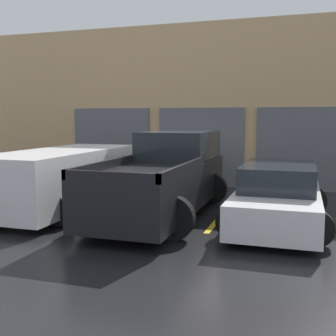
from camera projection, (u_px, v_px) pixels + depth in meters
name	position (u px, v px, depth m)	size (l,w,h in m)	color
ground_plane	(182.00, 202.00, 11.61)	(28.00, 28.00, 0.00)	black
shophouse_building	(209.00, 107.00, 14.40)	(17.72, 0.68, 5.48)	tan
pickup_truck	(166.00, 176.00, 10.11)	(2.47, 5.58, 1.96)	black
sedan_white	(278.00, 197.00, 9.06)	(2.16, 4.24, 1.32)	white
sedan_side	(63.00, 177.00, 10.62)	(2.31, 4.89, 1.51)	white
parking_stripe_far_left	(20.00, 206.00, 11.11)	(0.12, 2.20, 0.01)	gold
parking_stripe_left	(111.00, 213.00, 10.31)	(0.12, 2.20, 0.01)	gold
parking_stripe_centre	(217.00, 221.00, 9.51)	(0.12, 2.20, 0.01)	gold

